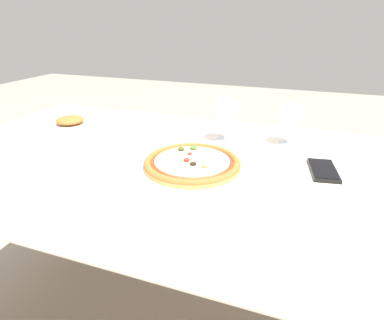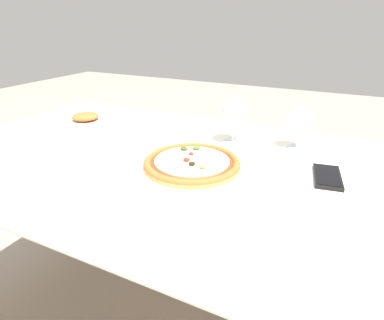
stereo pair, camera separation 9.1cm
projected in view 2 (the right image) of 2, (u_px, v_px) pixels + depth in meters
name	position (u px, v px, depth m)	size (l,w,h in m)	color
dining_table	(159.00, 180.00, 1.04)	(1.49, 0.92, 0.74)	brown
pizza_plate	(192.00, 164.00, 0.92)	(0.31, 0.31, 0.04)	white
fork	(37.00, 132.00, 1.21)	(0.04, 0.17, 0.00)	silver
wine_glass_far_left	(300.00, 119.00, 1.04)	(0.08, 0.08, 0.14)	silver
wine_glass_far_right	(234.00, 111.00, 1.08)	(0.09, 0.09, 0.16)	silver
cell_phone	(327.00, 177.00, 0.87)	(0.09, 0.15, 0.01)	black
side_plate	(86.00, 119.00, 1.34)	(0.19, 0.19, 0.04)	white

